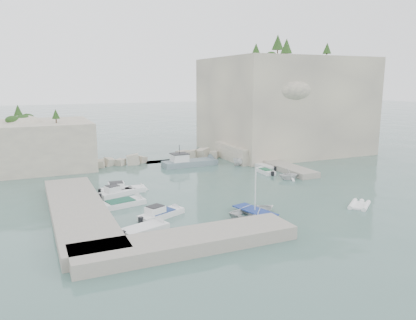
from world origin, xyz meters
name	(u,v)px	position (x,y,z in m)	size (l,w,h in m)	color
ground	(229,194)	(0.00, 0.00, 0.00)	(400.00, 400.00, 0.00)	#44675F
cliff_east	(283,105)	(23.00, 23.00, 8.50)	(26.00, 22.00, 17.00)	beige
cliff_terrace	(249,152)	(13.00, 18.00, 1.25)	(8.00, 10.00, 2.50)	beige
outcrop_west	(35,145)	(-20.00, 25.00, 3.50)	(16.00, 14.00, 7.00)	beige
quay_west	(78,211)	(-17.00, -1.00, 0.55)	(5.00, 24.00, 1.10)	#9E9689
quay_south	(188,242)	(-10.00, -12.50, 0.55)	(18.00, 4.00, 1.10)	#9E9689
ledge_east	(278,165)	(13.50, 10.00, 0.40)	(3.00, 16.00, 0.80)	#9E9689
breakwater	(163,157)	(-1.00, 22.00, 0.70)	(28.00, 3.00, 1.40)	beige
motorboat_a	(123,192)	(-11.09, 5.90, 0.00)	(5.70, 1.70, 1.40)	white
motorboat_b	(118,195)	(-11.95, 4.77, 0.00)	(4.82, 1.58, 1.40)	silver
motorboat_c	(121,206)	(-12.53, 0.67, 0.00)	(5.60, 2.04, 0.70)	silver
motorboat_d	(161,217)	(-9.68, -4.50, 0.00)	(5.28, 1.57, 1.40)	silver
motorboat_e	(145,232)	(-12.21, -7.67, 0.00)	(4.57, 1.87, 0.70)	silver
rowboat	(255,215)	(-1.08, -7.71, 0.00)	(3.78, 5.29, 1.10)	silver
inflatable_dinghy	(359,207)	(10.39, -9.81, 0.00)	(3.51, 1.70, 0.44)	white
tender_east_a	(289,179)	(10.64, 3.21, 0.00)	(2.59, 3.01, 1.58)	silver
tender_east_b	(265,173)	(9.71, 7.60, 0.00)	(3.91, 1.33, 0.70)	silver
tender_east_c	(264,168)	(11.56, 10.85, 0.00)	(5.25, 1.70, 0.70)	silver
tender_east_d	(243,165)	(9.72, 14.03, 0.00)	(1.55, 4.13, 1.59)	silver
work_boat	(190,166)	(1.78, 16.93, 0.00)	(9.38, 2.77, 2.20)	slate
rowboat_mast	(255,189)	(-1.08, -7.71, 2.65)	(0.10, 0.10, 4.20)	white
vegetation	(257,53)	(17.83, 24.40, 17.93)	(53.48, 13.88, 13.40)	#1E4219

